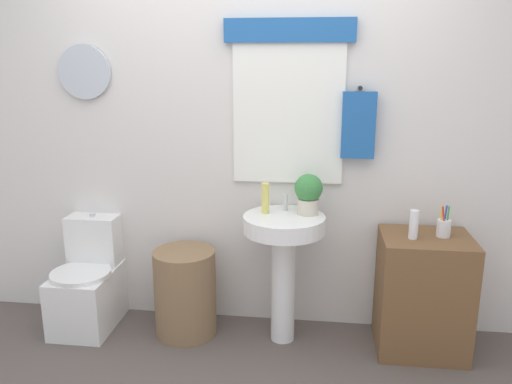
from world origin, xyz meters
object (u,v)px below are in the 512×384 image
toilet (89,285)px  wooden_cabinet (422,294)px  toothbrush_cup (444,227)px  potted_plant (308,192)px  pedestal_sink (284,249)px  lotion_bottle (414,224)px  laundry_hamper (185,292)px  soap_bottle (265,198)px

toilet → wooden_cabinet: 2.14m
toilet → toothbrush_cup: toothbrush_cup is taller
potted_plant → toothbrush_cup: 0.81m
pedestal_sink → toothbrush_cup: (0.93, 0.02, 0.17)m
potted_plant → lotion_bottle: potted_plant is taller
pedestal_sink → toothbrush_cup: size_ratio=4.41×
pedestal_sink → potted_plant: (0.14, 0.06, 0.35)m
pedestal_sink → laundry_hamper: bearing=180.0°
toilet → lotion_bottle: size_ratio=4.33×
potted_plant → toothbrush_cup: bearing=-2.9°
toothbrush_cup → potted_plant: bearing=177.1°
laundry_hamper → toilet: bearing=177.1°
lotion_bottle → laundry_hamper: bearing=178.3°
wooden_cabinet → potted_plant: potted_plant is taller
laundry_hamper → soap_bottle: (0.51, 0.05, 0.63)m
potted_plant → lotion_bottle: size_ratio=1.46×
soap_bottle → potted_plant: bearing=2.2°
wooden_cabinet → soap_bottle: soap_bottle is taller
wooden_cabinet → potted_plant: size_ratio=2.92×
soap_bottle → laundry_hamper: bearing=-174.4°
laundry_hamper → pedestal_sink: size_ratio=0.69×
soap_bottle → potted_plant: (0.26, 0.01, 0.04)m
toilet → wooden_cabinet: toilet is taller
wooden_cabinet → toothbrush_cup: (0.09, 0.02, 0.42)m
soap_bottle → toothbrush_cup: 1.06m
pedestal_sink → potted_plant: bearing=23.2°
laundry_hamper → pedestal_sink: pedestal_sink is taller
potted_plant → toothbrush_cup: size_ratio=1.34×
laundry_hamper → potted_plant: size_ratio=2.27×
soap_bottle → potted_plant: potted_plant is taller
laundry_hamper → potted_plant: potted_plant is taller
potted_plant → lotion_bottle: 0.63m
pedestal_sink → lotion_bottle: lotion_bottle is taller
toothbrush_cup → soap_bottle: bearing=178.4°
potted_plant → wooden_cabinet: bearing=-4.9°
laundry_hamper → potted_plant: 1.02m
wooden_cabinet → lotion_bottle: bearing=-156.3°
pedestal_sink → soap_bottle: bearing=157.4°
lotion_bottle → toilet: bearing=177.9°
pedestal_sink → toothbrush_cup: 0.95m
soap_bottle → toothbrush_cup: bearing=-1.6°
lotion_bottle → wooden_cabinet: bearing=23.7°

